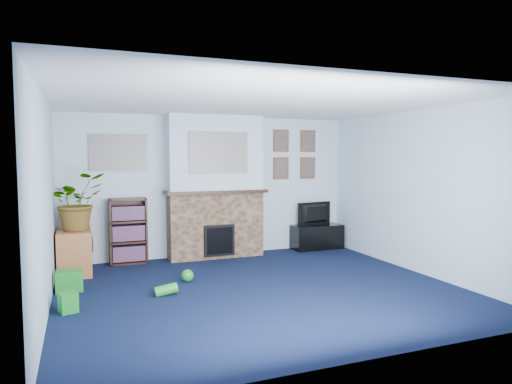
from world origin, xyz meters
name	(u,v)px	position (x,y,z in m)	size (l,w,h in m)	color
floor	(260,289)	(0.00, 0.00, 0.00)	(5.00, 4.50, 0.01)	black
ceiling	(260,102)	(0.00, 0.00, 2.40)	(5.00, 4.50, 0.01)	white
wall_back	(212,186)	(0.00, 2.25, 1.20)	(5.00, 0.04, 2.40)	silver
wall_front	(362,220)	(0.00, -2.25, 1.20)	(5.00, 0.04, 2.40)	silver
wall_left	(45,204)	(-2.50, 0.00, 1.20)	(0.04, 4.50, 2.40)	silver
wall_right	(417,192)	(2.50, 0.00, 1.20)	(0.04, 4.50, 2.40)	silver
chimney_breast	(215,188)	(0.00, 2.05, 1.18)	(1.72, 0.50, 2.40)	brown
collage_main	(219,153)	(0.00, 1.84, 1.78)	(1.00, 0.03, 0.68)	gray
collage_left	(118,152)	(-1.55, 2.23, 1.78)	(0.90, 0.03, 0.58)	gray
portrait_tl	(281,141)	(1.30, 2.23, 2.00)	(0.30, 0.03, 0.40)	brown
portrait_tr	(308,141)	(1.85, 2.23, 2.00)	(0.30, 0.03, 0.40)	brown
portrait_bl	(281,168)	(1.30, 2.23, 1.50)	(0.30, 0.03, 0.40)	brown
portrait_br	(308,168)	(1.85, 2.23, 1.50)	(0.30, 0.03, 0.40)	brown
tv_stand	(317,237)	(1.95, 2.03, 0.22)	(0.94, 0.40, 0.45)	black
television	(317,214)	(1.95, 2.05, 0.66)	(0.73, 0.10, 0.42)	black
bookshelf	(128,232)	(-1.44, 2.11, 0.50)	(0.58, 0.28, 1.05)	black
sideboard	(75,250)	(-2.24, 1.75, 0.35)	(0.46, 0.83, 0.65)	#A86136
potted_plant	(77,201)	(-2.19, 1.70, 1.07)	(0.75, 0.65, 0.83)	#26661E
mantel_clock	(210,186)	(-0.10, 2.00, 1.22)	(0.09, 0.05, 0.13)	gold
mantel_candle	(234,185)	(0.31, 2.00, 1.23)	(0.05, 0.05, 0.17)	#B2BFC6
mantel_teddy	(180,187)	(-0.62, 2.00, 1.22)	(0.12, 0.12, 0.12)	gray
mantel_can	(251,186)	(0.63, 2.00, 1.21)	(0.06, 0.06, 0.12)	#198C26
green_crate	(69,280)	(-2.30, 0.82, 0.14)	(0.33, 0.26, 0.26)	#198C26
toy_ball	(187,275)	(-0.80, 0.69, 0.09)	(0.17, 0.17, 0.17)	#198C26
toy_block	(68,302)	(-2.30, -0.05, 0.11)	(0.18, 0.18, 0.22)	#198C26
toy_tube	(166,290)	(-1.18, 0.17, 0.07)	(0.13, 0.13, 0.28)	#198C26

